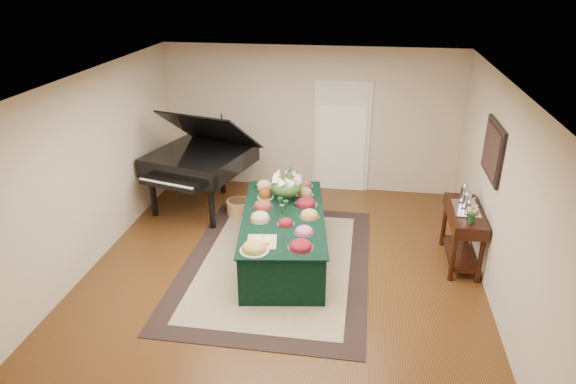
% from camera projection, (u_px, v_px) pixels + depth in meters
% --- Properties ---
extents(ground, '(6.00, 6.00, 0.00)m').
position_uv_depth(ground, '(285.00, 266.00, 7.42)').
color(ground, '#311A0B').
rests_on(ground, ground).
extents(area_rug, '(2.65, 3.72, 0.01)m').
position_uv_depth(area_rug, '(277.00, 263.00, 7.49)').
color(area_rug, black).
rests_on(area_rug, ground).
extents(kitchen_doorway, '(1.05, 0.07, 2.10)m').
position_uv_depth(kitchen_doorway, '(342.00, 138.00, 9.60)').
color(kitchen_doorway, silver).
rests_on(kitchen_doorway, ground).
extents(buffet_table, '(1.51, 2.61, 0.72)m').
position_uv_depth(buffet_table, '(283.00, 237.00, 7.49)').
color(buffet_table, black).
rests_on(buffet_table, ground).
extents(food_platters, '(1.15, 2.44, 0.13)m').
position_uv_depth(food_platters, '(283.00, 210.00, 7.38)').
color(food_platters, '#B2BBB1').
rests_on(food_platters, buffet_table).
extents(cutting_board, '(0.43, 0.43, 0.10)m').
position_uv_depth(cutting_board, '(262.00, 240.00, 6.61)').
color(cutting_board, tan).
rests_on(cutting_board, buffet_table).
extents(green_goblets, '(0.17, 0.31, 0.18)m').
position_uv_depth(green_goblets, '(283.00, 207.00, 7.38)').
color(green_goblets, '#16371F').
rests_on(green_goblets, buffet_table).
extents(floral_centerpiece, '(0.48, 0.48, 0.48)m').
position_uv_depth(floral_centerpiece, '(286.00, 183.00, 7.69)').
color(floral_centerpiece, '#16371F').
rests_on(floral_centerpiece, buffet_table).
extents(grand_piano, '(1.95, 2.08, 1.82)m').
position_uv_depth(grand_piano, '(200.00, 159.00, 8.87)').
color(grand_piano, black).
rests_on(grand_piano, ground).
extents(wicker_basket, '(0.41, 0.41, 0.26)m').
position_uv_depth(wicker_basket, '(239.00, 207.00, 8.93)').
color(wicker_basket, '#AB7E44').
rests_on(wicker_basket, ground).
extents(mahogany_sideboard, '(0.45, 1.17, 0.86)m').
position_uv_depth(mahogany_sideboard, '(464.00, 222.00, 7.26)').
color(mahogany_sideboard, black).
rests_on(mahogany_sideboard, ground).
extents(tea_service, '(0.34, 0.58, 0.30)m').
position_uv_depth(tea_service, '(466.00, 200.00, 7.20)').
color(tea_service, silver).
rests_on(tea_service, mahogany_sideboard).
extents(pink_bouquet, '(0.19, 0.19, 0.24)m').
position_uv_depth(pink_bouquet, '(473.00, 212.00, 6.76)').
color(pink_bouquet, '#16371F').
rests_on(pink_bouquet, mahogany_sideboard).
extents(wall_painting, '(0.05, 0.95, 0.75)m').
position_uv_depth(wall_painting, '(493.00, 150.00, 6.79)').
color(wall_painting, black).
rests_on(wall_painting, ground).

